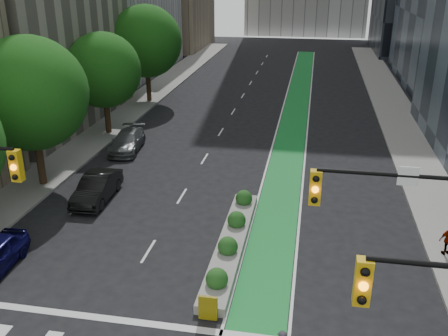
% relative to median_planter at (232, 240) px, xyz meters
% --- Properties ---
extents(sidewalk_left, '(3.60, 90.00, 0.15)m').
position_rel_median_planter_xyz_m(sidewalk_left, '(-13.00, 17.96, -0.30)').
color(sidewalk_left, gray).
rests_on(sidewalk_left, ground).
extents(sidewalk_right, '(3.60, 90.00, 0.15)m').
position_rel_median_planter_xyz_m(sidewalk_right, '(10.60, 17.96, -0.30)').
color(sidewalk_right, gray).
rests_on(sidewalk_right, ground).
extents(bike_lane_paint, '(2.20, 70.00, 0.01)m').
position_rel_median_planter_xyz_m(bike_lane_paint, '(1.80, 22.96, -0.37)').
color(bike_lane_paint, '#188934').
rests_on(bike_lane_paint, ground).
extents(tree_mid, '(6.40, 6.40, 8.78)m').
position_rel_median_planter_xyz_m(tree_mid, '(-12.20, 4.96, 5.20)').
color(tree_mid, black).
rests_on(tree_mid, ground).
extents(tree_midfar, '(5.60, 5.60, 7.76)m').
position_rel_median_planter_xyz_m(tree_midfar, '(-12.20, 14.96, 4.57)').
color(tree_midfar, black).
rests_on(tree_midfar, ground).
extents(tree_far, '(6.60, 6.60, 9.00)m').
position_rel_median_planter_xyz_m(tree_far, '(-12.20, 24.96, 5.32)').
color(tree_far, black).
rests_on(tree_far, ground).
extents(median_planter, '(1.20, 10.26, 1.10)m').
position_rel_median_planter_xyz_m(median_planter, '(0.00, 0.00, 0.00)').
color(median_planter, gray).
rests_on(median_planter, ground).
extents(parked_car_left_mid, '(1.70, 4.47, 1.45)m').
position_rel_median_planter_xyz_m(parked_car_left_mid, '(-8.20, 3.67, 0.35)').
color(parked_car_left_mid, black).
rests_on(parked_car_left_mid, ground).
extents(parked_car_left_far, '(2.44, 4.87, 1.36)m').
position_rel_median_planter_xyz_m(parked_car_left_far, '(-9.42, 11.66, 0.31)').
color(parked_car_left_far, '#55585A').
rests_on(parked_car_left_far, ground).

